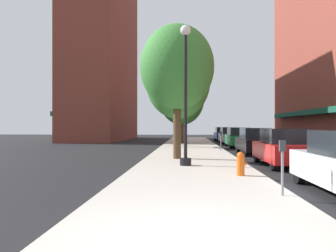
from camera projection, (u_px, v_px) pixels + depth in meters
The scene contains 15 objects.
ground_plane at pixel (249, 152), 22.36m from camera, with size 90.00×90.00×0.00m, color black.
sidewalk_slab at pixel (190, 150), 23.59m from camera, with size 4.80×50.00×0.12m, color #B7B2A8.
building_far_background at pixel (104, 56), 42.21m from camera, with size 6.80×18.00×21.61m.
lamppost at pixel (186, 92), 13.73m from camera, with size 0.48×0.48×5.90m.
fire_hydrant at pixel (241, 164), 10.89m from camera, with size 0.33×0.26×0.79m.
parking_meter_near at pixel (221, 138), 22.03m from camera, with size 0.14×0.09×1.31m.
parking_meter_far at pixel (282, 161), 7.77m from camera, with size 0.14×0.09×1.31m.
tree_near at pixel (177, 67), 16.63m from camera, with size 3.76×3.76×6.82m.
tree_mid at pixel (182, 99), 31.85m from camera, with size 4.36×4.36×6.79m.
tree_far at pixel (178, 82), 26.13m from camera, with size 5.15×5.15×8.16m.
car_red at pixel (283, 148), 14.41m from camera, with size 1.80×4.30×1.66m.
car_black at pixel (255, 141), 20.45m from camera, with size 1.80×4.30×1.66m.
car_green at pixel (238, 138), 27.10m from camera, with size 1.80×4.30×1.66m.
car_silver at pixel (229, 136), 32.88m from camera, with size 1.80×4.30×1.66m.
car_blue at pixel (223, 134), 39.04m from camera, with size 1.80×4.30×1.66m.
Camera 1 is at (-0.21, -4.64, 1.77)m, focal length 34.99 mm.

